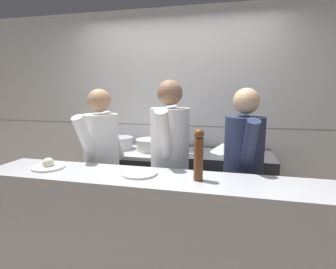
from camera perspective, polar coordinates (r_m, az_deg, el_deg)
name	(u,v)px	position (r m, az deg, el deg)	size (l,w,h in m)	color
wall_back_tiled	(178,114)	(3.40, 2.18, 4.54)	(8.00, 0.06, 2.60)	white
oven_range	(135,184)	(3.33, -7.19, -10.70)	(0.88, 0.71, 0.89)	#232326
prep_counter	(221,192)	(3.14, 11.39, -12.08)	(1.11, 0.65, 0.91)	#38383D
pass_counter	(154,240)	(2.13, -3.17, -21.99)	(2.62, 0.45, 0.99)	#B7BABF
stock_pot	(120,142)	(3.25, -10.41, -1.71)	(0.32, 0.32, 0.14)	#B7BABF
sauce_pot	(150,144)	(3.09, -3.93, -2.18)	(0.33, 0.33, 0.14)	beige
mixing_bowl_steel	(223,148)	(3.05, 11.84, -2.80)	(0.29, 0.29, 0.10)	#B7BABF
chefs_knife	(183,153)	(2.91, 3.30, -4.10)	(0.34, 0.06, 0.02)	#B7BABF
plated_dish_main	(48,166)	(2.31, -24.59, -6.17)	(0.26, 0.26, 0.09)	white
plated_dish_appetiser	(139,173)	(1.97, -6.31, -8.34)	(0.27, 0.27, 0.02)	white
pepper_mill	(199,154)	(1.80, 6.68, -4.20)	(0.07, 0.07, 0.36)	brown
chef_head_cook	(102,164)	(2.62, -14.15, -6.24)	(0.38, 0.71, 1.62)	black
chef_sous	(170,164)	(2.39, 0.39, -6.39)	(0.35, 0.74, 1.69)	black
chef_line	(243,173)	(2.36, 15.97, -8.01)	(0.37, 0.71, 1.62)	black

